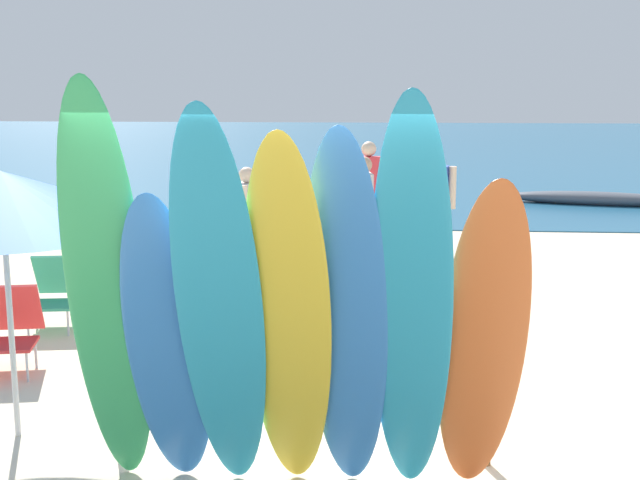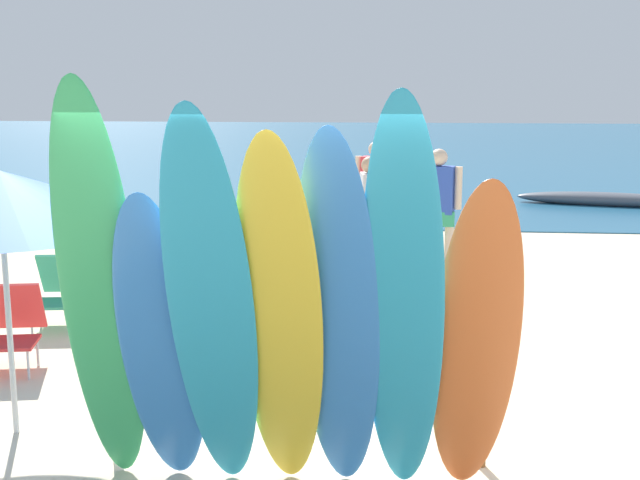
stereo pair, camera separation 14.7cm
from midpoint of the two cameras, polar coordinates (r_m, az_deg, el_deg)
ground at (r=19.85m, az=2.24°, el=2.92°), size 60.00×60.00×0.00m
ocean_water at (r=35.31m, az=3.05°, el=6.33°), size 60.00×40.00×0.02m
surfboard_rack at (r=6.08m, az=-2.03°, el=-9.91°), size 2.75×0.07×0.69m
surfboard_green_0 at (r=5.46m, az=-14.87°, el=-3.59°), size 0.56×0.84×2.73m
surfboard_blue_1 at (r=5.50m, az=-10.99°, el=-6.97°), size 0.57×0.72×2.05m
surfboard_teal_2 at (r=5.17m, az=-7.56°, el=-4.90°), size 0.56×1.01×2.59m
surfboard_yellow_3 at (r=5.20m, az=-2.96°, el=-5.64°), size 0.54×0.93×2.43m
surfboard_blue_4 at (r=5.22m, az=0.96°, el=-5.45°), size 0.59×0.85×2.45m
surfboard_teal_5 at (r=5.15m, az=5.35°, el=-4.57°), size 0.57×0.92×2.65m
surfboard_orange_6 at (r=5.39m, az=10.17°, el=-6.81°), size 0.62×0.72×2.14m
beachgoer_by_water at (r=11.96m, az=7.20°, el=2.58°), size 0.65×0.33×1.75m
beachgoer_photographing at (r=11.32m, az=-5.28°, el=1.60°), size 0.40×0.59×1.56m
beachgoer_midbeach at (r=11.68m, az=2.59°, el=2.20°), size 0.43×0.62×1.66m
beachgoer_strolling at (r=13.50m, az=2.97°, el=3.53°), size 0.65×0.31×1.74m
beach_chair_red at (r=8.48m, az=-20.58°, el=-5.42°), size 0.63×0.81×0.80m
beach_chair_blue at (r=9.78m, az=-17.83°, el=-3.17°), size 0.60×0.81×0.79m
beach_umbrella at (r=6.61m, az=-21.24°, el=2.63°), size 2.29×2.29×2.03m
distant_boat at (r=19.43m, az=17.94°, el=2.66°), size 3.92×1.42×0.31m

